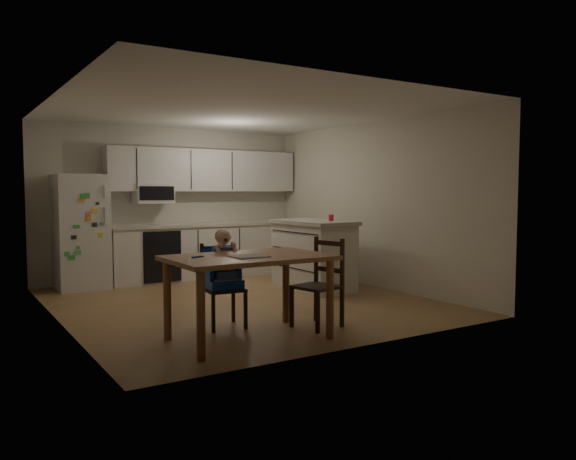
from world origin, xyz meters
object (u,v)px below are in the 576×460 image
at_px(kitchen_island, 313,254).
at_px(chair_side, 323,276).
at_px(refrigerator, 81,232).
at_px(dining_table, 249,267).
at_px(red_cup, 331,218).
at_px(chair_booster, 222,268).

height_order(kitchen_island, chair_side, kitchen_island).
relative_size(refrigerator, dining_table, 1.10).
bearing_deg(kitchen_island, dining_table, -137.10).
relative_size(refrigerator, red_cup, 18.57).
distance_m(kitchen_island, chair_side, 2.29).
relative_size(chair_booster, chair_side, 1.11).
relative_size(dining_table, chair_side, 1.63).
bearing_deg(chair_side, kitchen_island, 136.14).
xyz_separation_m(dining_table, chair_side, (0.94, 0.07, -0.18)).
height_order(kitchen_island, dining_table, kitchen_island).
bearing_deg(refrigerator, chair_side, -65.94).
bearing_deg(kitchen_island, red_cup, -60.95).
bearing_deg(chair_side, chair_booster, -131.83).
bearing_deg(red_cup, chair_side, -128.90).
distance_m(refrigerator, dining_table, 3.93).
distance_m(red_cup, dining_table, 2.92).
relative_size(red_cup, chair_side, 0.10).
bearing_deg(chair_side, dining_table, -97.51).
distance_m(kitchen_island, chair_booster, 2.57).
distance_m(red_cup, chair_booster, 2.60).
distance_m(refrigerator, kitchen_island, 3.47).
xyz_separation_m(dining_table, chair_booster, (0.00, 0.61, -0.08)).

